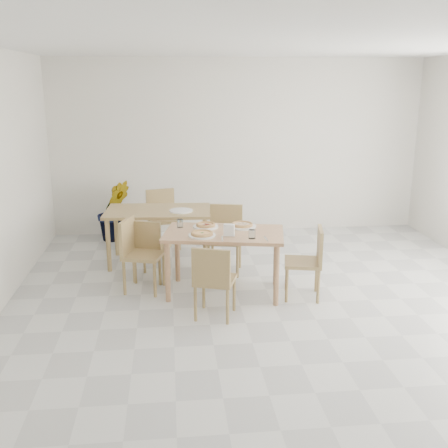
{
  "coord_description": "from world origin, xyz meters",
  "views": [
    {
      "loc": [
        -1.12,
        -4.94,
        2.44
      ],
      "look_at": [
        -0.52,
        0.84,
        0.85
      ],
      "focal_mm": 42.0,
      "sensor_mm": 36.0,
      "label": 1
    }
  ],
  "objects": [
    {
      "name": "tumbler_a",
      "position": [
        -0.23,
        0.56,
        0.8
      ],
      "size": [
        0.08,
        0.08,
        0.1
      ],
      "primitive_type": "cylinder",
      "color": "white",
      "rests_on": "main_table"
    },
    {
      "name": "chair_west",
      "position": [
        -1.54,
        1.04,
        0.51
      ],
      "size": [
        0.54,
        0.54,
        0.88
      ],
      "rotation": [
        0.0,
        0.0,
        1.29
      ],
      "color": "#A38951",
      "rests_on": "ground"
    },
    {
      "name": "main_table",
      "position": [
        -0.52,
        0.84,
        0.66
      ],
      "size": [
        1.49,
        1.02,
        0.75
      ],
      "rotation": [
        0.0,
        0.0,
        -0.19
      ],
      "color": "tan",
      "rests_on": "ground"
    },
    {
      "name": "tumbler_b",
      "position": [
        -1.02,
        1.1,
        0.8
      ],
      "size": [
        0.07,
        0.07,
        0.1
      ],
      "primitive_type": "cylinder",
      "color": "white",
      "rests_on": "main_table"
    },
    {
      "name": "plate_empty",
      "position": [
        -0.99,
        1.88,
        0.76
      ],
      "size": [
        0.31,
        0.31,
        0.02
      ],
      "primitive_type": "cylinder",
      "color": "white",
      "rests_on": "second_table"
    },
    {
      "name": "chair_south",
      "position": [
        -0.7,
        0.14,
        0.47
      ],
      "size": [
        0.51,
        0.51,
        0.81
      ],
      "rotation": [
        0.0,
        0.0,
        2.82
      ],
      "color": "#A38951",
      "rests_on": "ground"
    },
    {
      "name": "fork_a",
      "position": [
        -0.08,
        0.5,
        0.75
      ],
      "size": [
        0.02,
        0.19,
        0.01
      ],
      "primitive_type": "cube",
      "rotation": [
        0.0,
        0.0,
        0.05
      ],
      "color": "silver",
      "rests_on": "main_table"
    },
    {
      "name": "plate_margherita",
      "position": [
        -0.78,
        0.7,
        0.76
      ],
      "size": [
        0.31,
        0.31,
        0.02
      ],
      "primitive_type": "cylinder",
      "color": "white",
      "rests_on": "main_table"
    },
    {
      "name": "potted_plant",
      "position": [
        -2.01,
        3.15,
        0.48
      ],
      "size": [
        0.64,
        0.58,
        0.95
      ],
      "primitive_type": "imported",
      "rotation": [
        0.0,
        0.0,
        0.37
      ],
      "color": "#34641E",
      "rests_on": "ground"
    },
    {
      "name": "plate_mushroom",
      "position": [
        -0.28,
        1.03,
        0.76
      ],
      "size": [
        0.33,
        0.33,
        0.02
      ],
      "primitive_type": "cylinder",
      "color": "white",
      "rests_on": "main_table"
    },
    {
      "name": "pizza_mushroom",
      "position": [
        -0.28,
        1.03,
        0.78
      ],
      "size": [
        0.29,
        0.29,
        0.03
      ],
      "rotation": [
        0.0,
        0.0,
        -0.14
      ],
      "color": "#E2AF6A",
      "rests_on": "plate_mushroom"
    },
    {
      "name": "chair_back_n",
      "position": [
        -1.25,
        2.73,
        0.5
      ],
      "size": [
        0.52,
        0.52,
        0.87
      ],
      "rotation": [
        0.0,
        0.0,
        0.25
      ],
      "color": "#A38951",
      "rests_on": "ground"
    },
    {
      "name": "second_table",
      "position": [
        -1.29,
        2.01,
        0.66
      ],
      "size": [
        1.46,
        0.89,
        0.75
      ],
      "rotation": [
        0.0,
        0.0,
        -0.06
      ],
      "color": "#A38951",
      "rests_on": "ground"
    },
    {
      "name": "plate_pepperoni",
      "position": [
        -0.71,
        1.06,
        0.76
      ],
      "size": [
        0.3,
        0.3,
        0.02
      ],
      "primitive_type": "cylinder",
      "color": "white",
      "rests_on": "main_table"
    },
    {
      "name": "chair_east",
      "position": [
        0.45,
        0.6,
        0.48
      ],
      "size": [
        0.49,
        0.49,
        0.83
      ],
      "rotation": [
        0.0,
        0.0,
        -1.78
      ],
      "color": "#A38951",
      "rests_on": "ground"
    },
    {
      "name": "napkin_holder",
      "position": [
        -0.48,
        0.65,
        0.82
      ],
      "size": [
        0.14,
        0.1,
        0.15
      ],
      "rotation": [
        0.0,
        0.0,
        -0.28
      ],
      "color": "silver",
      "rests_on": "main_table"
    },
    {
      "name": "chair_back_s",
      "position": [
        -1.41,
        1.31,
        0.47
      ],
      "size": [
        0.51,
        0.51,
        0.8
      ],
      "rotation": [
        0.0,
        0.0,
        2.8
      ],
      "color": "#A38951",
      "rests_on": "ground"
    },
    {
      "name": "chair_north",
      "position": [
        -0.42,
        1.61,
        0.51
      ],
      "size": [
        0.51,
        0.51,
        0.87
      ],
      "rotation": [
        0.0,
        0.0,
        -0.21
      ],
      "color": "#A38951",
      "rests_on": "ground"
    },
    {
      "name": "fork_b",
      "position": [
        -0.56,
        0.57,
        0.75
      ],
      "size": [
        0.03,
        0.2,
        0.01
      ],
      "primitive_type": "cube",
      "rotation": [
        0.0,
        0.0,
        -0.07
      ],
      "color": "silver",
      "rests_on": "main_table"
    },
    {
      "name": "pizza_pepperoni",
      "position": [
        -0.71,
        1.06,
        0.78
      ],
      "size": [
        0.27,
        0.27,
        0.03
      ],
      "rotation": [
        0.0,
        0.0,
        -0.2
      ],
      "color": "#E2AF6A",
      "rests_on": "plate_pepperoni"
    },
    {
      "name": "pizza_margherita",
      "position": [
        -0.78,
        0.7,
        0.78
      ],
      "size": [
        0.29,
        0.29,
        0.03
      ],
      "rotation": [
        0.0,
        0.0,
        -0.15
      ],
      "color": "#E2AF6A",
      "rests_on": "plate_margherita"
    }
  ]
}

